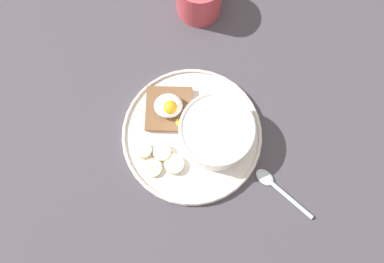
{
  "coord_description": "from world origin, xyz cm",
  "views": [
    {
      "loc": [
        -1.4,
        -16.6,
        69.3
      ],
      "look_at": [
        0.0,
        0.0,
        5.0
      ],
      "focal_mm": 35.0,
      "sensor_mm": 36.0,
      "label": 1
    }
  ],
  "objects": [
    {
      "name": "ground_plane",
      "position": [
        0.0,
        0.0,
        1.0
      ],
      "size": [
        120.0,
        120.0,
        2.0
      ],
      "primitive_type": "cube",
      "color": "#454048",
      "rests_on": "ground"
    },
    {
      "name": "plate",
      "position": [
        0.0,
        0.0,
        2.8
      ],
      "size": [
        25.71,
        25.71,
        1.6
      ],
      "color": "silver",
      "rests_on": "ground_plane"
    },
    {
      "name": "oatmeal_bowl",
      "position": [
        4.19,
        -0.77,
        6.04
      ],
      "size": [
        13.06,
        13.06,
        5.96
      ],
      "color": "white",
      "rests_on": "plate"
    },
    {
      "name": "toast_slice",
      "position": [
        -3.85,
        4.94,
        3.73
      ],
      "size": [
        9.38,
        9.38,
        1.29
      ],
      "color": "brown",
      "rests_on": "plate"
    },
    {
      "name": "poached_egg",
      "position": [
        -3.76,
        4.8,
        5.83
      ],
      "size": [
        5.33,
        6.51,
        3.53
      ],
      "color": "white",
      "rests_on": "toast_slice"
    },
    {
      "name": "banana_slice_front",
      "position": [
        -7.45,
        -5.65,
        3.43
      ],
      "size": [
        3.66,
        3.65,
        0.93
      ],
      "color": "beige",
      "rests_on": "plate"
    },
    {
      "name": "banana_slice_left",
      "position": [
        -5.62,
        -3.05,
        3.66
      ],
      "size": [
        4.14,
        4.19,
        1.43
      ],
      "color": "beige",
      "rests_on": "plate"
    },
    {
      "name": "banana_slice_back",
      "position": [
        -8.81,
        -2.52,
        3.65
      ],
      "size": [
        3.12,
        3.25,
        1.56
      ],
      "color": "beige",
      "rests_on": "plate"
    },
    {
      "name": "banana_slice_right",
      "position": [
        -3.64,
        -5.38,
        3.62
      ],
      "size": [
        4.69,
        4.74,
        1.42
      ],
      "color": "beige",
      "rests_on": "plate"
    },
    {
      "name": "spoon",
      "position": [
        14.29,
        -10.91,
        2.4
      ],
      "size": [
        9.72,
        10.1,
        0.8
      ],
      "color": "silver",
      "rests_on": "ground_plane"
    }
  ]
}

